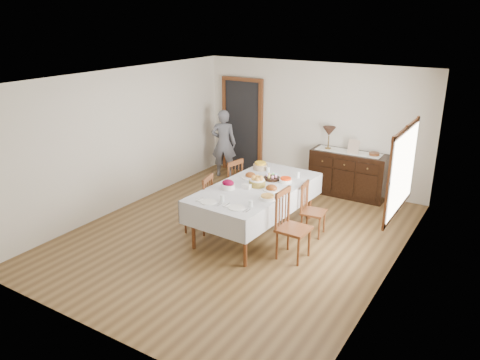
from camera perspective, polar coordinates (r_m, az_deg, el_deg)
The scene contains 26 objects.
ground at distance 7.92m, azimuth -0.38°, elevation -6.69°, with size 6.00×6.00×0.00m, color brown.
room_shell at distance 7.76m, azimuth 0.34°, elevation 5.69°, with size 5.02×6.02×2.65m.
dining_table at distance 7.71m, azimuth 1.96°, elevation -1.42°, with size 1.37×2.50×0.84m.
chair_left_near at distance 7.88m, azimuth -4.79°, elevation -2.86°, with size 0.50×0.50×1.00m.
chair_left_far at distance 8.65m, azimuth -1.25°, elevation -0.64°, with size 0.49×0.49×1.02m.
chair_right_near at distance 7.06m, azimuth 6.18°, elevation -5.41°, with size 0.46×0.46×1.07m.
chair_right_far at distance 7.86m, azimuth 8.65°, elevation -3.48°, with size 0.41×0.41×0.90m.
sideboard at distance 9.67m, azimuth 13.05°, elevation 0.72°, with size 1.52×0.55×0.91m.
person at distance 10.49m, azimuth -2.01°, elevation 4.75°, with size 0.51×0.33×1.63m, color slate.
bread_basket at distance 7.66m, azimuth 2.11°, elevation -0.20°, with size 0.27×0.27×0.18m.
egg_basket at distance 7.98m, azimuth 3.89°, elevation 0.27°, with size 0.28×0.28×0.10m.
ham_platter_a at distance 8.07m, azimuth 1.29°, elevation 0.50°, with size 0.33×0.33×0.11m.
ham_platter_b at distance 7.51m, azimuth 3.86°, elevation -1.02°, with size 0.27×0.27×0.11m.
beet_bowl at distance 7.54m, azimuth -1.47°, elevation -0.58°, with size 0.22×0.22×0.15m.
carrot_bowl at distance 7.86m, azimuth 5.59°, elevation -0.03°, with size 0.22×0.22×0.09m.
pineapple_bowl at distance 8.48m, azimuth 2.50°, elevation 1.71°, with size 0.26×0.26×0.14m.
casserole_dish at distance 7.14m, azimuth 3.36°, elevation -2.12°, with size 0.25×0.25×0.07m.
butter_dish at distance 7.57m, azimuth 0.79°, elevation -0.78°, with size 0.14×0.10×0.07m.
setting_left at distance 7.05m, azimuth -3.33°, elevation -2.51°, with size 0.43×0.31×0.10m.
setting_right at distance 6.84m, azimuth 0.12°, elevation -3.21°, with size 0.43×0.31×0.10m.
glass_far_a at distance 8.36m, azimuth 3.45°, elevation 1.27°, with size 0.06×0.06×0.09m.
glass_far_b at distance 8.10m, azimuth 7.10°, elevation 0.63°, with size 0.06×0.06×0.11m.
runner at distance 9.55m, azimuth 13.09°, elevation 3.37°, with size 1.30×0.35×0.01m.
table_lamp at distance 9.58m, azimuth 10.80°, elevation 5.77°, with size 0.26×0.26×0.46m.
picture_frame at distance 9.42m, azimuth 13.68°, elevation 3.95°, with size 0.22×0.08×0.28m.
deco_bowl at distance 9.42m, azimuth 16.04°, elevation 3.05°, with size 0.20×0.20×0.06m.
Camera 1 is at (3.78, -6.00, 3.52)m, focal length 35.00 mm.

